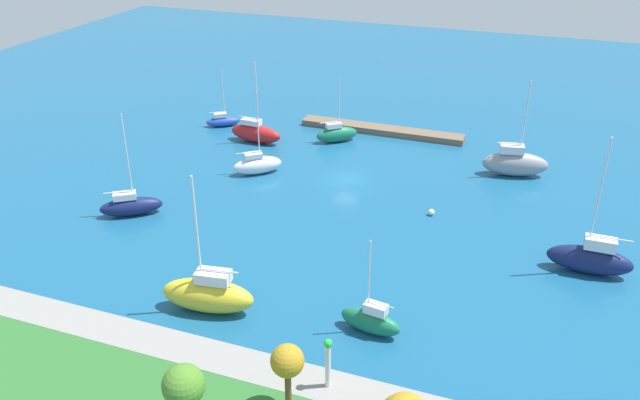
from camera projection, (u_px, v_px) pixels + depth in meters
name	position (u px, v px, depth m)	size (l,w,h in m)	color
water	(346.00, 179.00, 72.23)	(160.00, 160.00, 0.00)	#19567F
pier_dock	(381.00, 130.00, 84.73)	(21.58, 2.36, 0.78)	brown
breakwater	(201.00, 360.00, 44.71)	(56.75, 3.02, 1.35)	gray
harbor_beacon	(328.00, 359.00, 40.54)	(0.56, 0.56, 3.73)	silver
park_tree_mideast	(184.00, 386.00, 35.84)	(2.45, 2.45, 5.34)	brown
park_tree_west	(287.00, 362.00, 38.48)	(2.07, 2.07, 4.56)	brown
sailboat_green_off_beacon	(371.00, 320.00, 47.97)	(4.92, 2.13, 7.91)	#19724C
sailboat_navy_far_south	(590.00, 258.00, 54.93)	(7.02, 2.07, 12.42)	#141E4C
sailboat_white_west_end	(257.00, 164.00, 73.09)	(5.52, 4.99, 9.61)	white
sailboat_yellow_lone_north	(208.00, 294.00, 50.11)	(7.69, 3.48, 11.65)	yellow
sailboat_gray_along_channel	(515.00, 163.00, 72.45)	(7.59, 3.80, 11.07)	gray
sailboat_red_lone_south	(255.00, 133.00, 81.47)	(6.99, 2.31, 10.36)	red
sailboat_blue_mid_basin	(223.00, 121.00, 86.79)	(4.70, 3.90, 7.66)	#2347B2
sailboat_green_east_end	(337.00, 134.00, 81.64)	(5.28, 4.66, 8.10)	#19724C
sailboat_navy_center_basin	(131.00, 205.00, 64.32)	(6.08, 4.99, 10.65)	#141E4C
mooring_buoy_white	(431.00, 212.00, 64.58)	(0.66, 0.66, 0.66)	white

